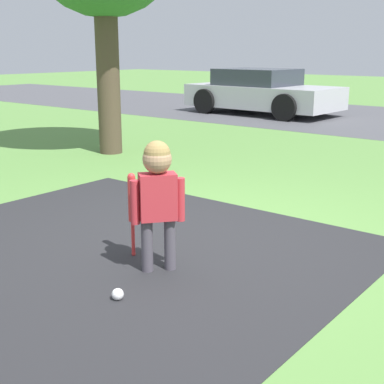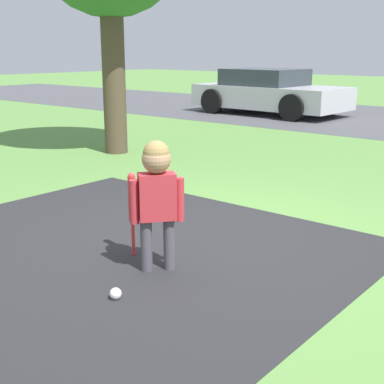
{
  "view_description": "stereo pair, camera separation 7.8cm",
  "coord_description": "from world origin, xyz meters",
  "px_view_note": "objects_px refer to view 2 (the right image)",
  "views": [
    {
      "loc": [
        2.75,
        -3.59,
        1.62
      ],
      "look_at": [
        0.2,
        -0.41,
        0.53
      ],
      "focal_mm": 50.0,
      "sensor_mm": 36.0,
      "label": 1
    },
    {
      "loc": [
        2.81,
        -3.54,
        1.62
      ],
      "look_at": [
        0.2,
        -0.41,
        0.53
      ],
      "focal_mm": 50.0,
      "sensor_mm": 36.0,
      "label": 2
    }
  ],
  "objects_px": {
    "baseball_bat": "(132,202)",
    "parked_car": "(269,92)",
    "child": "(157,188)",
    "sports_ball": "(116,294)"
  },
  "relations": [
    {
      "from": "child",
      "to": "sports_ball",
      "type": "distance_m",
      "value": 0.82
    },
    {
      "from": "baseball_bat",
      "to": "parked_car",
      "type": "distance_m",
      "value": 10.15
    },
    {
      "from": "parked_car",
      "to": "baseball_bat",
      "type": "bearing_deg",
      "value": -62.01
    },
    {
      "from": "baseball_bat",
      "to": "child",
      "type": "bearing_deg",
      "value": -14.08
    },
    {
      "from": "child",
      "to": "baseball_bat",
      "type": "bearing_deg",
      "value": 114.16
    },
    {
      "from": "child",
      "to": "parked_car",
      "type": "distance_m",
      "value": 10.39
    },
    {
      "from": "child",
      "to": "baseball_bat",
      "type": "xyz_separation_m",
      "value": [
        -0.36,
        0.09,
        -0.2
      ]
    },
    {
      "from": "sports_ball",
      "to": "child",
      "type": "bearing_deg",
      "value": 102.5
    },
    {
      "from": "baseball_bat",
      "to": "parked_car",
      "type": "height_order",
      "value": "parked_car"
    },
    {
      "from": "child",
      "to": "sports_ball",
      "type": "height_order",
      "value": "child"
    }
  ]
}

